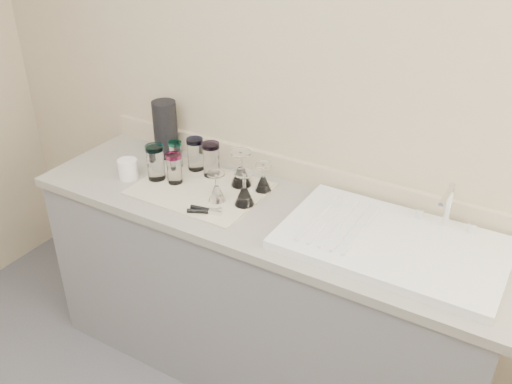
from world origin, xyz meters
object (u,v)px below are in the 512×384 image
Objects in this scene: goblet_back_right at (263,181)px; can_opener at (206,211)px; tumbler_magenta at (156,162)px; tumbler_blue at (174,168)px; goblet_back_left at (241,174)px; tumbler_purple at (211,159)px; goblet_front_left at (217,191)px; goblet_front_right at (244,193)px; sink_unit at (393,243)px; tumbler_teal at (176,154)px; tumbler_cyan at (195,154)px; white_mug at (128,169)px; paper_towel_roll at (166,129)px.

goblet_back_right reaches higher than can_opener.
tumbler_magenta is at bearing 160.35° from can_opener.
tumbler_blue is 0.85× the size of goblet_back_left.
tumbler_purple is 0.17m from goblet_back_left.
goblet_front_right is at bearing 15.13° from goblet_front_left.
goblet_back_right is (-0.62, 0.12, 0.03)m from sink_unit.
goblet_back_left is at bearing 25.91° from tumbler_blue.
tumbler_teal is 0.15m from tumbler_magenta.
tumbler_cyan is 1.10× the size of tumbler_blue.
tumbler_blue is at bearing -159.91° from goblet_back_right.
tumbler_blue is at bearing -54.43° from tumbler_teal.
tumbler_purple is at bearing 172.47° from sink_unit.
can_opener is at bearing -167.38° from sink_unit.
sink_unit is at bearing -7.52° from tumbler_cyan.
white_mug is at bearing 170.81° from can_opener.
white_mug is at bearing -123.08° from tumbler_teal.
goblet_front_left is (0.25, -0.04, -0.03)m from tumbler_blue.
tumbler_magenta is 0.09m from tumbler_blue.
tumbler_cyan is 0.10m from tumbler_purple.
sink_unit reaches higher than tumbler_magenta.
tumbler_teal is (-1.09, 0.11, 0.05)m from sink_unit.
goblet_back_right is (0.47, 0.01, -0.02)m from tumbler_teal.
tumbler_magenta and goblet_back_left have the same top height.
tumbler_cyan is at bearing 88.40° from tumbler_blue.
tumbler_teal is 0.79× the size of tumbler_purple.
paper_towel_roll is at bearing 171.90° from goblet_back_right.
sink_unit is 0.64m from goblet_back_right.
tumbler_blue reaches higher than can_opener.
white_mug is (-0.13, -0.19, -0.03)m from tumbler_teal.
tumbler_purple is 0.25m from tumbler_magenta.
tumbler_blue is at bearing -45.24° from paper_towel_roll.
goblet_front_right is (0.46, 0.01, -0.03)m from tumbler_magenta.
tumbler_teal is 0.82× the size of goblet_front_right.
tumbler_blue is 1.06× the size of white_mug.
goblet_back_right is (0.11, 0.01, -0.01)m from goblet_back_left.
can_opener is at bearing -28.29° from tumbler_blue.
sink_unit is at bearing 12.62° from can_opener.
tumbler_blue is at bearing -154.09° from goblet_back_left.
can_opener is (0.36, -0.27, -0.05)m from tumbler_teal.
can_opener is at bearing -36.92° from paper_towel_roll.
goblet_back_left is at bearing 21.77° from white_mug.
tumbler_blue is 0.25m from goblet_front_left.
tumbler_magenta is (-0.10, -0.17, 0.00)m from tumbler_cyan.
tumbler_blue is at bearing -178.78° from sink_unit.
tumbler_purple is 1.11× the size of can_opener.
goblet_back_right is at bearing 68.66° from can_opener.
goblet_front_right is at bearing -21.15° from paper_towel_roll.
can_opener is at bearing -9.19° from white_mug.
sink_unit is 1.09m from tumbler_magenta.
can_opener is at bearing -90.16° from goblet_back_left.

